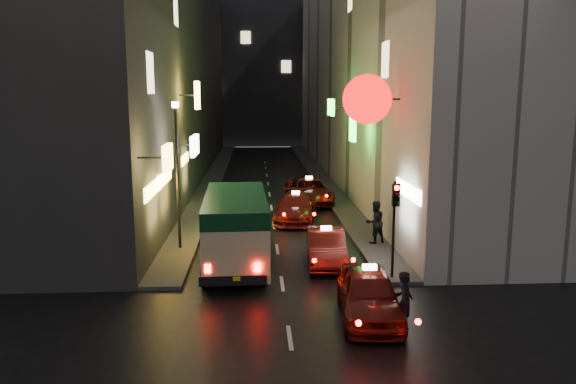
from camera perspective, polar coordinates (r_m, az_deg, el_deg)
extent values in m
cube|color=#363331|center=(45.27, -12.64, 12.66)|extent=(6.00, 52.00, 18.00)
cube|color=#FFD359|center=(20.01, -12.13, 3.45)|extent=(0.18, 1.37, 0.91)
cube|color=white|center=(25.14, -9.48, 4.69)|extent=(0.18, 2.12, 0.87)
cube|color=yellow|center=(31.12, -9.21, 9.67)|extent=(0.18, 1.25, 1.50)
cube|color=#FFD359|center=(22.77, -13.59, 0.33)|extent=(0.10, 3.41, 0.55)
cube|color=yellow|center=(25.53, -12.48, 1.40)|extent=(0.10, 3.72, 0.55)
cube|color=#FFD359|center=(32.80, -10.45, 3.33)|extent=(0.10, 2.88, 0.55)
cube|color=#FFE5B2|center=(23.04, -13.83, 11.67)|extent=(0.06, 1.30, 1.60)
cube|color=#FFE5B2|center=(31.22, -11.35, 17.70)|extent=(0.06, 1.30, 1.60)
cube|color=#B6B0A7|center=(45.59, 8.16, 12.78)|extent=(6.00, 52.00, 18.00)
cylinder|color=#F20A0A|center=(23.29, 8.05, 9.32)|extent=(2.01, 0.18, 2.01)
cube|color=#30F233|center=(29.18, 6.60, 7.23)|extent=(0.18, 1.11, 2.14)
cube|color=#30F233|center=(34.40, 4.39, 8.58)|extent=(0.18, 1.94, 1.01)
cube|color=white|center=(22.15, 12.12, 0.12)|extent=(0.10, 3.42, 0.55)
cube|color=#FFE5B2|center=(26.36, 9.86, 13.09)|extent=(0.06, 1.30, 1.60)
cube|color=#2F2F33|center=(76.78, -2.70, 13.19)|extent=(30.00, 10.00, 22.00)
cube|color=#42403D|center=(45.27, -7.52, 1.48)|extent=(1.50, 52.00, 0.15)
cube|color=#42403D|center=(45.44, 3.24, 1.58)|extent=(1.50, 52.00, 0.15)
cube|color=beige|center=(21.79, -5.33, -3.55)|extent=(2.51, 6.65, 2.41)
cube|color=#0A361A|center=(21.59, -5.37, -1.15)|extent=(2.54, 6.67, 0.60)
cube|color=black|center=(22.06, -5.31, -2.74)|extent=(2.46, 4.02, 0.55)
cube|color=black|center=(18.97, -5.61, -8.91)|extent=(2.26, 0.25, 0.33)
cube|color=#FF0A05|center=(18.82, -8.17, -7.72)|extent=(0.20, 0.06, 0.31)
cube|color=#FF0A05|center=(18.75, -3.11, -7.69)|extent=(0.20, 0.06, 0.31)
cylinder|color=black|center=(24.19, -7.56, -5.18)|extent=(0.24, 0.83, 0.83)
cylinder|color=black|center=(20.08, -2.51, -8.28)|extent=(0.24, 0.83, 0.83)
imported|color=#63150F|center=(17.32, 8.23, -9.82)|extent=(2.66, 5.65, 1.75)
cube|color=white|center=(17.01, 8.31, -6.76)|extent=(0.43, 0.21, 0.16)
sphere|color=#FF0A05|center=(14.88, 7.18, -13.08)|extent=(0.16, 0.16, 0.16)
sphere|color=#FF0A05|center=(15.23, 13.07, -12.72)|extent=(0.16, 0.16, 0.16)
imported|color=#63150F|center=(22.46, 3.88, -5.31)|extent=(2.32, 5.10, 1.59)
cube|color=white|center=(22.25, 3.91, -3.11)|extent=(0.43, 0.20, 0.16)
sphere|color=#FF0A05|center=(20.21, 2.69, -6.98)|extent=(0.16, 0.16, 0.16)
sphere|color=#FF0A05|center=(20.41, 6.65, -6.87)|extent=(0.16, 0.16, 0.16)
imported|color=#63150F|center=(29.87, 0.79, -1.34)|extent=(2.92, 5.54, 1.68)
cube|color=white|center=(29.70, 0.79, 0.42)|extent=(0.44, 0.24, 0.16)
sphere|color=#FF0A05|center=(27.48, -0.41, -2.29)|extent=(0.16, 0.16, 0.16)
sphere|color=#FF0A05|center=(27.59, 2.68, -2.25)|extent=(0.16, 0.16, 0.16)
imported|color=#63150F|center=(34.66, 2.14, 0.30)|extent=(2.64, 5.67, 1.76)
cube|color=white|center=(34.51, 2.15, 1.89)|extent=(0.43, 0.21, 0.16)
sphere|color=#FF0A05|center=(32.13, 1.18, -0.42)|extent=(0.16, 0.16, 0.16)
sphere|color=#FF0A05|center=(32.28, 3.94, -0.39)|extent=(0.16, 0.16, 0.16)
imported|color=black|center=(16.51, 11.83, -10.47)|extent=(0.61, 0.76, 2.00)
imported|color=black|center=(25.09, 8.83, -2.76)|extent=(0.94, 0.77, 2.14)
cylinder|color=black|center=(20.44, 10.67, -3.80)|extent=(0.10, 0.10, 3.50)
cube|color=black|center=(20.00, 10.91, -0.30)|extent=(0.26, 0.18, 0.80)
sphere|color=#FF0A05|center=(19.85, 11.02, 0.41)|extent=(0.18, 0.18, 0.18)
sphere|color=black|center=(19.90, 10.99, -0.36)|extent=(0.17, 0.17, 0.17)
sphere|color=black|center=(19.95, 10.96, -1.12)|extent=(0.17, 0.17, 0.17)
cylinder|color=black|center=(24.15, -11.14, 1.32)|extent=(0.12, 0.12, 6.00)
cylinder|color=#FFE5BF|center=(23.89, -11.39, 8.69)|extent=(0.28, 0.28, 0.25)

